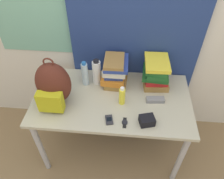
{
  "coord_description": "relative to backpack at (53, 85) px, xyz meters",
  "views": [
    {
      "loc": [
        0.12,
        -0.93,
        2.09
      ],
      "look_at": [
        0.0,
        0.36,
        0.84
      ],
      "focal_mm": 35.0,
      "sensor_mm": 36.0,
      "label": 1
    }
  ],
  "objects": [
    {
      "name": "sunglasses_case",
      "position": [
        0.82,
        0.07,
        -0.16
      ],
      "size": [
        0.15,
        0.07,
        0.04
      ],
      "color": "gray",
      "rests_on": "desk"
    },
    {
      "name": "desk",
      "position": [
        0.46,
        0.08,
        -0.27
      ],
      "size": [
        1.34,
        0.72,
        0.74
      ],
      "color": "#B7B299",
      "rests_on": "ground_plane"
    },
    {
      "name": "wall_back",
      "position": [
        0.45,
        0.52,
        0.33
      ],
      "size": [
        6.0,
        0.06,
        2.5
      ],
      "color": "silver",
      "rests_on": "ground_plane"
    },
    {
      "name": "wristwatch",
      "position": [
        0.58,
        -0.18,
        -0.18
      ],
      "size": [
        0.05,
        0.1,
        0.01
      ],
      "color": "black",
      "rests_on": "desk"
    },
    {
      "name": "book_stack_left",
      "position": [
        0.47,
        0.29,
        -0.06
      ],
      "size": [
        0.23,
        0.29,
        0.26
      ],
      "color": "olive",
      "rests_on": "desk"
    },
    {
      "name": "camera_pouch",
      "position": [
        0.75,
        -0.17,
        -0.15
      ],
      "size": [
        0.13,
        0.12,
        0.07
      ],
      "color": "black",
      "rests_on": "desk"
    },
    {
      "name": "curtain_blue",
      "position": [
        0.63,
        0.47,
        0.33
      ],
      "size": [
        1.14,
        0.04,
        2.5
      ],
      "color": "navy",
      "rests_on": "ground_plane"
    },
    {
      "name": "book_stack_center",
      "position": [
        0.83,
        0.29,
        -0.05
      ],
      "size": [
        0.24,
        0.29,
        0.26
      ],
      "color": "olive",
      "rests_on": "desk"
    },
    {
      "name": "cell_phone",
      "position": [
        0.46,
        -0.17,
        -0.17
      ],
      "size": [
        0.07,
        0.1,
        0.02
      ],
      "color": "#2D2D33",
      "rests_on": "desk"
    },
    {
      "name": "backpack",
      "position": [
        0.0,
        0.0,
        0.0
      ],
      "size": [
        0.28,
        0.27,
        0.43
      ],
      "color": "#512319",
      "rests_on": "desk"
    },
    {
      "name": "ground_plane",
      "position": [
        0.46,
        -0.28,
        -0.92
      ],
      "size": [
        12.0,
        12.0,
        0.0
      ],
      "primitive_type": "plane",
      "color": "#8C704C"
    },
    {
      "name": "water_bottle",
      "position": [
        0.2,
        0.24,
        -0.07
      ],
      "size": [
        0.06,
        0.06,
        0.24
      ],
      "color": "silver",
      "rests_on": "desk"
    },
    {
      "name": "sunscreen_bottle",
      "position": [
        0.54,
        0.03,
        -0.1
      ],
      "size": [
        0.05,
        0.05,
        0.17
      ],
      "color": "yellow",
      "rests_on": "desk"
    },
    {
      "name": "sports_bottle",
      "position": [
        0.31,
        0.26,
        -0.06
      ],
      "size": [
        0.07,
        0.07,
        0.25
      ],
      "color": "white",
      "rests_on": "desk"
    }
  ]
}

